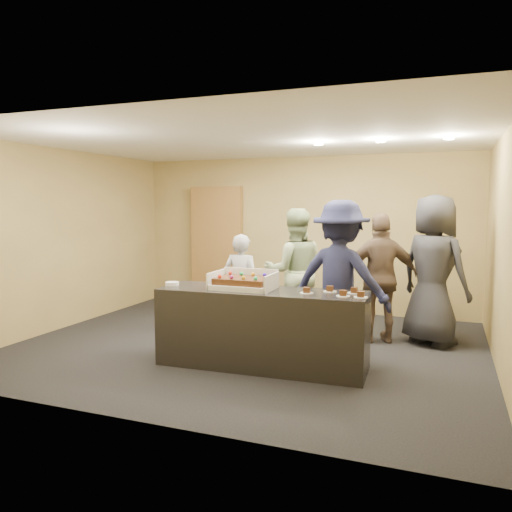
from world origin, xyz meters
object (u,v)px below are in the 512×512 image
object	(u,v)px
sheet_cake	(243,280)
person_server_grey	(241,285)
cake_box	(244,284)
person_brown_extra	(381,278)
person_navy_man	(340,279)
person_dark_suit	(433,270)
serving_counter	(262,328)
plate_stack	(172,284)
person_sage_man	(294,272)
storage_cabinet	(217,246)

from	to	relation	value
sheet_cake	person_server_grey	distance (m)	1.31
cake_box	person_brown_extra	world-z (taller)	person_brown_extra
person_navy_man	person_dark_suit	world-z (taller)	person_dark_suit
serving_counter	cake_box	bearing A→B (deg)	170.84
plate_stack	person_brown_extra	bearing A→B (deg)	35.72
person_sage_man	person_server_grey	bearing A→B (deg)	6.12
person_navy_man	person_brown_extra	distance (m)	0.94
sheet_cake	person_sage_man	xyz separation A→B (m)	(0.15, 1.57, -0.09)
plate_stack	person_navy_man	xyz separation A→B (m)	(1.89, 0.79, 0.04)
plate_stack	person_brown_extra	size ratio (longest dim) A/B	0.09
person_server_grey	person_sage_man	world-z (taller)	person_sage_man
cake_box	person_navy_man	bearing A→B (deg)	34.52
person_server_grey	serving_counter	bearing A→B (deg)	123.05
serving_counter	person_sage_man	bearing A→B (deg)	90.29
person_server_grey	person_brown_extra	xyz separation A→B (m)	(1.89, 0.39, 0.15)
storage_cabinet	plate_stack	bearing A→B (deg)	-73.88
serving_counter	cake_box	xyz separation A→B (m)	(-0.23, 0.03, 0.50)
person_sage_man	storage_cabinet	bearing A→B (deg)	-63.14
plate_stack	person_navy_man	bearing A→B (deg)	22.63
storage_cabinet	person_navy_man	distance (m)	3.73
cake_box	plate_stack	bearing A→B (deg)	-173.25
cake_box	person_navy_man	distance (m)	1.20
person_brown_extra	person_server_grey	bearing A→B (deg)	-8.98
person_server_grey	person_sage_man	size ratio (longest dim) A/B	0.80
cake_box	person_server_grey	world-z (taller)	person_server_grey
person_brown_extra	person_dark_suit	distance (m)	0.69
person_server_grey	person_dark_suit	xyz separation A→B (m)	(2.55, 0.54, 0.27)
sheet_cake	person_brown_extra	size ratio (longest dim) A/B	0.35
person_server_grey	person_dark_suit	bearing A→B (deg)	-167.56
person_brown_extra	serving_counter	bearing A→B (deg)	33.12
person_sage_man	sheet_cake	bearing A→B (deg)	59.61
person_server_grey	person_navy_man	size ratio (longest dim) A/B	0.76
plate_stack	person_navy_man	size ratio (longest dim) A/B	0.08
serving_counter	person_brown_extra	distance (m)	1.98
storage_cabinet	person_dark_suit	distance (m)	4.13
serving_counter	plate_stack	bearing A→B (deg)	-178.56
serving_counter	person_server_grey	distance (m)	1.42
plate_stack	person_sage_man	size ratio (longest dim) A/B	0.09
person_brown_extra	storage_cabinet	bearing A→B (deg)	-46.73
plate_stack	sheet_cake	bearing A→B (deg)	5.09
person_dark_suit	plate_stack	bearing A→B (deg)	64.16
sheet_cake	person_navy_man	size ratio (longest dim) A/B	0.32
plate_stack	person_server_grey	world-z (taller)	person_server_grey
person_sage_man	person_dark_suit	distance (m)	1.90
serving_counter	sheet_cake	world-z (taller)	sheet_cake
storage_cabinet	cake_box	bearing A→B (deg)	-59.51
serving_counter	sheet_cake	xyz separation A→B (m)	(-0.23, 0.00, 0.55)
person_server_grey	plate_stack	bearing A→B (deg)	73.40
person_navy_man	person_brown_extra	bearing A→B (deg)	-104.79
plate_stack	person_brown_extra	distance (m)	2.81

